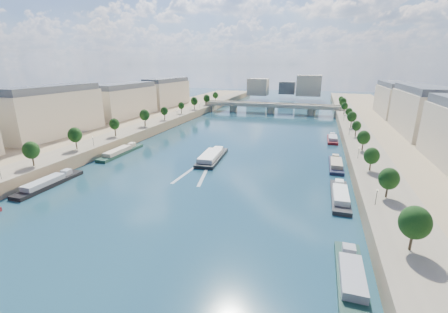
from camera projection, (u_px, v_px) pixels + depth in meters
The scene contains 17 objects.
ground at pixel (232, 150), 140.60m from camera, with size 700.00×700.00×0.00m, color #0D2D3B.
quay_left at pixel (103, 134), 160.53m from camera, with size 44.00×520.00×5.00m, color #9E8460.
quay_right at pixel (406, 158), 119.20m from camera, with size 44.00×520.00×5.00m, color #9E8460.
pave_left at pixel (127, 131), 155.47m from camera, with size 14.00×520.00×0.10m, color gray.
pave_right at pixel (366, 149), 122.75m from camera, with size 14.00×520.00×0.10m, color gray.
trees_left at pixel (131, 120), 155.12m from camera, with size 4.80×268.80×8.26m.
trees_right at pixel (359, 131), 130.84m from camera, with size 4.80×268.80×8.26m.
lamps_left at pixel (122, 131), 144.26m from camera, with size 0.36×200.36×4.28m.
lamps_right at pixel (353, 139), 127.79m from camera, with size 0.36×200.36×4.28m.
buildings_left at pixel (95, 104), 171.09m from camera, with size 16.00×226.00×23.20m.
buildings_right at pixel (440, 120), 122.29m from camera, with size 16.00×226.00×23.20m.
skyline at pixel (289, 86), 335.43m from camera, with size 79.00×42.00×22.00m.
bridge at pixel (271, 107), 244.43m from camera, with size 112.00×12.00×8.15m.
tour_barge at pixel (212, 157), 125.94m from camera, with size 9.81×27.64×3.74m.
wake at pixel (197, 172), 111.09m from camera, with size 10.75×26.03×0.04m.
moored_barges_left at pixel (15, 198), 87.46m from camera, with size 5.00×130.28×3.60m.
moored_barges_right at pixel (340, 199), 87.23m from camera, with size 5.00×162.48×3.60m.
Camera 1 is at (37.01, -30.21, 38.34)m, focal length 24.00 mm.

